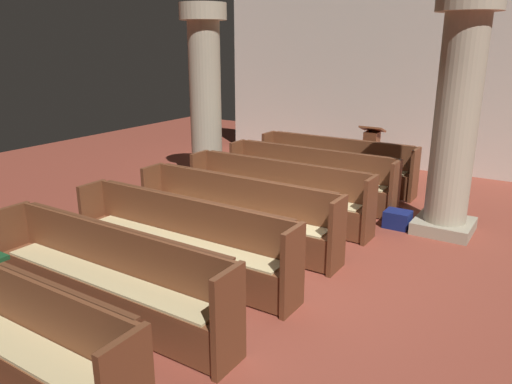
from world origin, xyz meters
The scene contains 12 objects.
ground_plane centered at (0.00, 0.00, 0.00)m, with size 19.20×19.20×0.00m, color brown.
back_wall centered at (0.00, 6.08, 2.25)m, with size 10.00×0.16×4.50m, color silver.
pew_row_0 centered at (-1.06, 3.74, 0.49)m, with size 3.09×0.46×0.94m.
pew_row_1 centered at (-1.06, 2.61, 0.49)m, with size 3.09×0.46×0.94m.
pew_row_2 centered at (-1.06, 1.48, 0.49)m, with size 3.09×0.47×0.94m.
pew_row_3 centered at (-1.06, 0.35, 0.49)m, with size 3.09×0.46×0.94m.
pew_row_4 centered at (-1.06, -0.79, 0.49)m, with size 3.09×0.46×0.94m.
pew_row_5 centered at (-1.06, -1.92, 0.49)m, with size 3.09×0.47×0.94m.
pillar_aisle_side centered at (1.28, 2.43, 1.78)m, with size 0.87×0.87×3.41m.
pillar_far_side centered at (-3.34, 2.63, 1.78)m, with size 0.87×0.87×3.41m.
lectern centered at (-0.77, 4.86, 0.45)m, with size 0.48×0.45×1.08m.
kneeler_box_navy centered at (0.64, 2.22, 0.13)m, with size 0.38×0.31×0.26m, color navy.
Camera 1 is at (2.60, -4.87, 2.72)m, focal length 34.38 mm.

